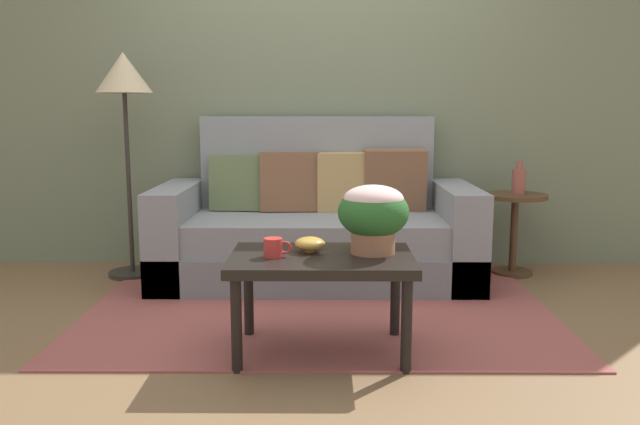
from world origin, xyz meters
name	(u,v)px	position (x,y,z in m)	size (l,w,h in m)	color
ground_plane	(318,317)	(0.00, 0.00, 0.00)	(14.00, 14.00, 0.00)	brown
wall_back	(320,65)	(0.00, 1.33, 1.45)	(6.40, 0.12, 2.89)	slate
area_rug	(319,306)	(0.00, 0.18, 0.01)	(2.62, 1.93, 0.01)	#994C47
couch	(317,229)	(-0.02, 0.84, 0.34)	(2.09, 0.94, 1.08)	slate
coffee_table	(322,268)	(0.02, -0.54, 0.41)	(0.85, 0.57, 0.47)	black
side_table	(514,219)	(1.34, 0.94, 0.39)	(0.43, 0.43, 0.56)	#4C331E
floor_lamp	(124,92)	(-1.29, 0.89, 1.25)	(0.37, 0.37, 1.51)	#2D2823
potted_plant	(373,212)	(0.26, -0.49, 0.67)	(0.33, 0.33, 0.32)	#A36B4C
coffee_mug	(274,248)	(-0.20, -0.57, 0.52)	(0.13, 0.09, 0.09)	red
snack_bowl	(310,244)	(-0.04, -0.47, 0.51)	(0.14, 0.14, 0.07)	gold
table_vase	(519,181)	(1.36, 0.94, 0.66)	(0.09, 0.09, 0.23)	#934C42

